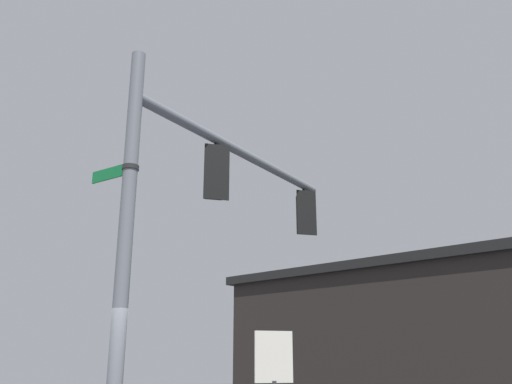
# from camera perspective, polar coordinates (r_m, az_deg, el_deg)

# --- Properties ---
(signal_pole) EXTENTS (0.26, 0.26, 7.19)m
(signal_pole) POSITION_cam_1_polar(r_m,az_deg,el_deg) (9.46, -13.51, -5.10)
(signal_pole) COLOR slate
(signal_pole) RESTS_ON ground
(mast_arm) EXTENTS (5.29, 4.58, 0.21)m
(mast_arm) POSITION_cam_1_polar(r_m,az_deg,el_deg) (12.70, -1.37, 4.06)
(mast_arm) COLOR slate
(traffic_light_nearest_pole) EXTENTS (0.54, 0.49, 1.31)m
(traffic_light_nearest_pole) POSITION_cam_1_polar(r_m,az_deg,el_deg) (11.67, -4.31, 1.86)
(traffic_light_nearest_pole) COLOR black
(traffic_light_mid_inner) EXTENTS (0.54, 0.49, 1.31)m
(traffic_light_mid_inner) POSITION_cam_1_polar(r_m,az_deg,el_deg) (14.78, 5.04, -2.30)
(traffic_light_mid_inner) COLOR black
(street_name_sign) EXTENTS (0.80, 0.90, 0.22)m
(street_name_sign) POSITION_cam_1_polar(r_m,az_deg,el_deg) (9.99, -13.97, 2.17)
(street_name_sign) COLOR #147238
(storefront_building) EXTENTS (14.65, 16.36, 4.81)m
(storefront_building) POSITION_cam_1_polar(r_m,az_deg,el_deg) (20.48, 20.36, -14.30)
(storefront_building) COLOR #282321
(storefront_building) RESTS_ON ground
(historical_marker) EXTENTS (0.60, 0.08, 2.13)m
(historical_marker) POSITION_cam_1_polar(r_m,az_deg,el_deg) (8.70, 1.88, -19.06)
(historical_marker) COLOR #333333
(historical_marker) RESTS_ON ground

